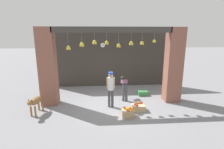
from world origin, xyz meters
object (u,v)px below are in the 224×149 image
produce_box_green (143,93)px  water_bottle (122,110)px  worker_stooping (124,85)px  fruit_crate_oranges (128,113)px  shopkeeper (111,87)px  wall_clock (103,45)px  fruit_crate_apples (138,107)px  dog (36,101)px

produce_box_green → water_bottle: (-1.32, -1.96, -0.01)m
worker_stooping → fruit_crate_oranges: (-0.11, -1.82, -0.53)m
shopkeeper → produce_box_green: bearing=-145.4°
worker_stooping → produce_box_green: bearing=22.2°
produce_box_green → wall_clock: 3.54m
worker_stooping → fruit_crate_oranges: worker_stooping is taller
fruit_crate_oranges → fruit_crate_apples: bearing=44.1°
worker_stooping → water_bottle: worker_stooping is taller
fruit_crate_apples → water_bottle: 0.71m
dog → fruit_crate_apples: 4.12m
produce_box_green → water_bottle: size_ratio=2.15×
fruit_crate_oranges → wall_clock: wall_clock is taller
worker_stooping → water_bottle: size_ratio=4.57×
dog → water_bottle: dog is taller
shopkeeper → produce_box_green: size_ratio=3.16×
water_bottle → wall_clock: size_ratio=0.83×
produce_box_green → wall_clock: (-2.00, 1.75, 2.34)m
fruit_crate_oranges → fruit_crate_apples: (0.52, 0.50, -0.02)m
fruit_crate_apples → produce_box_green: size_ratio=1.08×
fruit_crate_oranges → water_bottle: fruit_crate_oranges is taller
shopkeeper → wall_clock: (-0.26, 3.10, 1.55)m
fruit_crate_apples → wall_clock: (-1.37, 3.57, 2.31)m
fruit_crate_oranges → dog: bearing=171.8°
fruit_crate_apples → dog: bearing=179.8°
fruit_crate_apples → water_bottle: fruit_crate_apples is taller
dog → wall_clock: (2.73, 3.55, 1.93)m
dog → fruit_crate_oranges: dog is taller
dog → wall_clock: bearing=153.8°
dog → produce_box_green: dog is taller
produce_box_green → water_bottle: bearing=-124.0°
worker_stooping → fruit_crate_oranges: 1.90m
dog → shopkeeper: 3.05m
fruit_crate_apples → produce_box_green: 1.92m
fruit_crate_apples → shopkeeper: bearing=157.5°
dog → fruit_crate_apples: size_ratio=1.98×
produce_box_green → dog: bearing=-159.1°
fruit_crate_apples → wall_clock: bearing=111.0°
worker_stooping → wall_clock: size_ratio=3.78×
dog → fruit_crate_oranges: size_ratio=2.31×
dog → worker_stooping: worker_stooping is taller
produce_box_green → fruit_crate_oranges: bearing=-116.3°
water_bottle → fruit_crate_oranges: bearing=-64.5°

